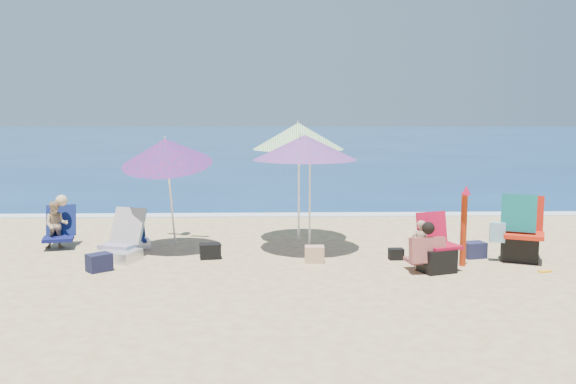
{
  "coord_description": "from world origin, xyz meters",
  "views": [
    {
      "loc": [
        -0.59,
        -9.54,
        2.47
      ],
      "look_at": [
        -0.3,
        1.0,
        1.1
      ],
      "focal_mm": 39.42,
      "sensor_mm": 36.0,
      "label": 1
    }
  ],
  "objects_px": {
    "umbrella_blue": "(166,151)",
    "furled_umbrella": "(464,222)",
    "chair_navy": "(134,238)",
    "camp_chair_left": "(436,254)",
    "chair_rainbow": "(122,246)",
    "umbrella_turquoise": "(305,147)",
    "camp_chair_right": "(520,236)",
    "person_left": "(57,224)",
    "umbrella_striped": "(298,136)",
    "person_center": "(423,247)"
  },
  "relations": [
    {
      "from": "camp_chair_left",
      "to": "umbrella_blue",
      "type": "bearing_deg",
      "value": 161.38
    },
    {
      "from": "person_center",
      "to": "chair_navy",
      "type": "bearing_deg",
      "value": 158.88
    },
    {
      "from": "umbrella_blue",
      "to": "person_left",
      "type": "distance_m",
      "value": 2.46
    },
    {
      "from": "furled_umbrella",
      "to": "person_left",
      "type": "distance_m",
      "value": 7.07
    },
    {
      "from": "chair_navy",
      "to": "camp_chair_left",
      "type": "distance_m",
      "value": 5.34
    },
    {
      "from": "umbrella_blue",
      "to": "chair_rainbow",
      "type": "xyz_separation_m",
      "value": [
        -0.69,
        -0.52,
        -1.54
      ]
    },
    {
      "from": "umbrella_striped",
      "to": "person_center",
      "type": "xyz_separation_m",
      "value": [
        1.82,
        -2.32,
        -1.6
      ]
    },
    {
      "from": "person_center",
      "to": "umbrella_blue",
      "type": "bearing_deg",
      "value": 160.21
    },
    {
      "from": "furled_umbrella",
      "to": "person_center",
      "type": "relative_size",
      "value": 1.64
    },
    {
      "from": "chair_rainbow",
      "to": "camp_chair_right",
      "type": "xyz_separation_m",
      "value": [
        6.59,
        -0.3,
        0.19
      ]
    },
    {
      "from": "chair_navy",
      "to": "camp_chair_left",
      "type": "height_order",
      "value": "camp_chair_left"
    },
    {
      "from": "person_center",
      "to": "person_left",
      "type": "height_order",
      "value": "person_left"
    },
    {
      "from": "person_left",
      "to": "camp_chair_right",
      "type": "bearing_deg",
      "value": -8.55
    },
    {
      "from": "chair_navy",
      "to": "person_left",
      "type": "bearing_deg",
      "value": -179.95
    },
    {
      "from": "person_center",
      "to": "person_left",
      "type": "bearing_deg",
      "value": 163.27
    },
    {
      "from": "umbrella_turquoise",
      "to": "chair_rainbow",
      "type": "height_order",
      "value": "umbrella_turquoise"
    },
    {
      "from": "camp_chair_right",
      "to": "person_left",
      "type": "xyz_separation_m",
      "value": [
        -7.94,
        1.19,
        0.03
      ]
    },
    {
      "from": "chair_navy",
      "to": "person_left",
      "type": "height_order",
      "value": "person_left"
    },
    {
      "from": "umbrella_striped",
      "to": "person_center",
      "type": "height_order",
      "value": "umbrella_striped"
    },
    {
      "from": "umbrella_striped",
      "to": "furled_umbrella",
      "type": "xyz_separation_m",
      "value": [
        2.54,
        -1.99,
        -1.27
      ]
    },
    {
      "from": "umbrella_striped",
      "to": "camp_chair_left",
      "type": "xyz_separation_m",
      "value": [
        2.03,
        -2.29,
        -1.72
      ]
    },
    {
      "from": "camp_chair_left",
      "to": "person_left",
      "type": "xyz_separation_m",
      "value": [
        -6.38,
        1.83,
        0.16
      ]
    },
    {
      "from": "umbrella_blue",
      "to": "furled_umbrella",
      "type": "xyz_separation_m",
      "value": [
        4.85,
        -1.16,
        -1.04
      ]
    },
    {
      "from": "person_center",
      "to": "person_left",
      "type": "relative_size",
      "value": 0.84
    },
    {
      "from": "umbrella_turquoise",
      "to": "camp_chair_right",
      "type": "xyz_separation_m",
      "value": [
        3.51,
        -0.76,
        -1.43
      ]
    },
    {
      "from": "person_left",
      "to": "furled_umbrella",
      "type": "bearing_deg",
      "value": -12.53
    },
    {
      "from": "furled_umbrella",
      "to": "camp_chair_right",
      "type": "height_order",
      "value": "furled_umbrella"
    },
    {
      "from": "umbrella_turquoise",
      "to": "chair_rainbow",
      "type": "xyz_separation_m",
      "value": [
        -3.08,
        -0.45,
        -1.61
      ]
    },
    {
      "from": "chair_navy",
      "to": "chair_rainbow",
      "type": "xyz_separation_m",
      "value": [
        -0.02,
        -0.89,
        0.05
      ]
    },
    {
      "from": "umbrella_striped",
      "to": "umbrella_blue",
      "type": "distance_m",
      "value": 2.47
    },
    {
      "from": "furled_umbrella",
      "to": "camp_chair_left",
      "type": "bearing_deg",
      "value": -149.71
    },
    {
      "from": "umbrella_turquoise",
      "to": "furled_umbrella",
      "type": "distance_m",
      "value": 2.92
    },
    {
      "from": "umbrella_blue",
      "to": "chair_rainbow",
      "type": "height_order",
      "value": "umbrella_blue"
    },
    {
      "from": "umbrella_striped",
      "to": "chair_rainbow",
      "type": "bearing_deg",
      "value": -155.81
    },
    {
      "from": "umbrella_blue",
      "to": "person_left",
      "type": "height_order",
      "value": "umbrella_blue"
    },
    {
      "from": "umbrella_blue",
      "to": "furled_umbrella",
      "type": "distance_m",
      "value": 5.1
    },
    {
      "from": "umbrella_striped",
      "to": "umbrella_blue",
      "type": "bearing_deg",
      "value": -160.29
    },
    {
      "from": "umbrella_turquoise",
      "to": "person_center",
      "type": "height_order",
      "value": "umbrella_turquoise"
    },
    {
      "from": "umbrella_turquoise",
      "to": "camp_chair_left",
      "type": "distance_m",
      "value": 2.87
    },
    {
      "from": "chair_rainbow",
      "to": "camp_chair_left",
      "type": "bearing_deg",
      "value": -10.58
    },
    {
      "from": "umbrella_turquoise",
      "to": "umbrella_striped",
      "type": "relative_size",
      "value": 1.04
    },
    {
      "from": "umbrella_turquoise",
      "to": "umbrella_striped",
      "type": "bearing_deg",
      "value": 94.71
    },
    {
      "from": "furled_umbrella",
      "to": "umbrella_striped",
      "type": "bearing_deg",
      "value": 141.89
    },
    {
      "from": "umbrella_blue",
      "to": "chair_rainbow",
      "type": "distance_m",
      "value": 1.77
    },
    {
      "from": "umbrella_striped",
      "to": "chair_rainbow",
      "type": "xyz_separation_m",
      "value": [
        -3.01,
        -1.35,
        -1.77
      ]
    },
    {
      "from": "camp_chair_right",
      "to": "umbrella_striped",
      "type": "bearing_deg",
      "value": 155.21
    },
    {
      "from": "camp_chair_right",
      "to": "person_center",
      "type": "relative_size",
      "value": 1.41
    },
    {
      "from": "umbrella_striped",
      "to": "furled_umbrella",
      "type": "bearing_deg",
      "value": -38.11
    },
    {
      "from": "chair_rainbow",
      "to": "person_center",
      "type": "height_order",
      "value": "chair_rainbow"
    },
    {
      "from": "chair_rainbow",
      "to": "camp_chair_left",
      "type": "xyz_separation_m",
      "value": [
        5.04,
        -0.94,
        0.05
      ]
    }
  ]
}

